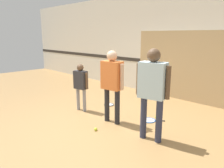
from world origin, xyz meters
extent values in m
plane|color=#A87F4C|center=(0.00, 0.00, 0.00)|extent=(16.00, 16.00, 0.00)
cube|color=silver|center=(0.00, 2.97, 1.60)|extent=(16.00, 0.06, 3.20)
cube|color=#2D2823|center=(0.00, 2.94, 1.02)|extent=(16.00, 0.01, 0.12)
cube|color=tan|center=(0.41, 2.91, 0.99)|extent=(3.08, 0.05, 1.99)
cylinder|color=#232328|center=(0.06, 0.23, 0.37)|extent=(0.11, 0.11, 0.75)
cylinder|color=#232328|center=(0.35, 0.26, 0.37)|extent=(0.11, 0.11, 0.75)
cube|color=orange|center=(0.20, 0.24, 1.05)|extent=(0.46, 0.29, 0.59)
sphere|color=#DBAD89|center=(0.20, 0.24, 1.45)|extent=(0.22, 0.22, 0.22)
cylinder|color=#DBAD89|center=(-0.05, 0.21, 1.04)|extent=(0.08, 0.08, 0.53)
cylinder|color=#DBAD89|center=(0.46, 0.27, 1.04)|extent=(0.08, 0.08, 0.53)
cylinder|color=gray|center=(-0.98, 0.21, 0.28)|extent=(0.08, 0.08, 0.57)
cylinder|color=gray|center=(-0.77, 0.25, 0.28)|extent=(0.08, 0.08, 0.57)
cube|color=#2D2D33|center=(-0.88, 0.23, 0.79)|extent=(0.36, 0.24, 0.45)
sphere|color=brown|center=(-0.88, 0.23, 1.10)|extent=(0.17, 0.17, 0.17)
cylinder|color=brown|center=(-1.07, 0.19, 0.78)|extent=(0.06, 0.06, 0.40)
cylinder|color=brown|center=(-0.69, 0.26, 0.78)|extent=(0.06, 0.06, 0.40)
cylinder|color=#2D334C|center=(1.42, 0.20, 0.40)|extent=(0.12, 0.12, 0.79)
cylinder|color=#2D334C|center=(1.13, 0.15, 0.40)|extent=(0.12, 0.12, 0.79)
cube|color=silver|center=(1.27, 0.17, 1.11)|extent=(0.50, 0.34, 0.63)
sphere|color=brown|center=(1.27, 0.17, 1.54)|extent=(0.23, 0.23, 0.23)
cylinder|color=brown|center=(1.54, 0.23, 1.10)|extent=(0.08, 0.08, 0.56)
cylinder|color=brown|center=(1.01, 0.12, 1.10)|extent=(0.08, 0.08, 0.56)
torus|color=blue|center=(0.72, 0.88, 0.01)|extent=(0.44, 0.44, 0.02)
cylinder|color=silver|center=(0.72, 0.88, 0.01)|extent=(0.27, 0.27, 0.01)
cylinder|color=black|center=(0.91, 1.04, 0.01)|extent=(0.17, 0.14, 0.02)
sphere|color=black|center=(0.99, 1.10, 0.01)|extent=(0.03, 0.03, 0.03)
torus|color=#28282D|center=(-0.70, 1.02, 0.01)|extent=(0.38, 0.38, 0.02)
cylinder|color=silver|center=(-0.70, 1.02, 0.01)|extent=(0.24, 0.24, 0.01)
cylinder|color=black|center=(-0.93, 1.13, 0.01)|extent=(0.22, 0.12, 0.02)
sphere|color=black|center=(-1.04, 1.18, 0.01)|extent=(0.03, 0.03, 0.03)
sphere|color=#CCE038|center=(0.29, -0.30, 0.03)|extent=(0.07, 0.07, 0.07)
sphere|color=#CCE038|center=(0.77, 1.12, 0.03)|extent=(0.07, 0.07, 0.07)
sphere|color=#CCE038|center=(-0.71, 0.90, 0.03)|extent=(0.07, 0.07, 0.07)
camera|label=1|loc=(3.40, -2.90, 1.88)|focal=35.00mm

